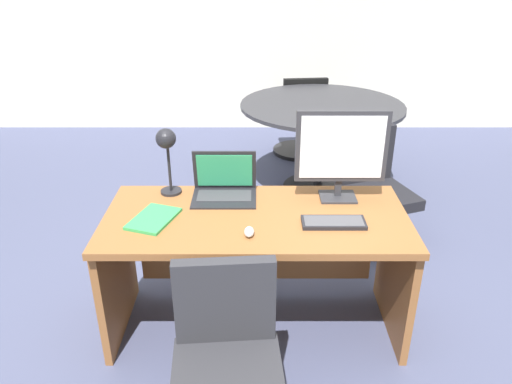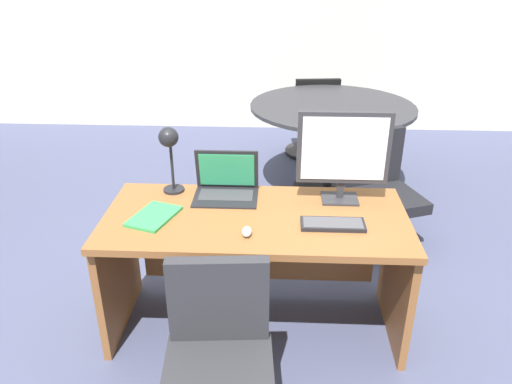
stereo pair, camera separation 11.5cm
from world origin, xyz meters
The scene contains 13 objects.
ground centered at (0.00, 1.50, 0.00)m, with size 12.00×12.00×0.00m, color #474C6B.
back_wall centered at (0.00, 3.66, 1.40)m, with size 10.00×0.10×2.80m, color silver.
desk centered at (0.00, 0.05, 0.52)m, with size 1.59×0.73×0.73m.
monitor centered at (0.46, 0.21, 1.02)m, with size 0.49×0.16×0.51m.
laptop centered at (-0.18, 0.26, 0.80)m, with size 0.36×0.26×0.25m.
keyboard centered at (0.39, -0.09, 0.74)m, with size 0.32×0.13×0.02m.
mouse centered at (-0.03, -0.20, 0.75)m, with size 0.05×0.09×0.04m.
desk_lamp centered at (-0.49, 0.25, 1.01)m, with size 0.12×0.14×0.39m.
book centered at (-0.53, -0.05, 0.74)m, with size 0.27×0.33×0.02m.
office_chair centered at (-0.12, -0.73, 0.33)m, with size 0.56×0.56×0.83m.
meeting_table centered at (0.56, 1.82, 0.62)m, with size 1.39×1.39×0.81m.
meeting_chair_near centered at (0.47, 2.71, 0.35)m, with size 0.56×0.56×0.85m.
meeting_chair_far centered at (0.87, 0.99, 0.33)m, with size 0.59×0.60×0.83m.
Camera 1 is at (-0.00, -2.28, 1.98)m, focal length 34.87 mm.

